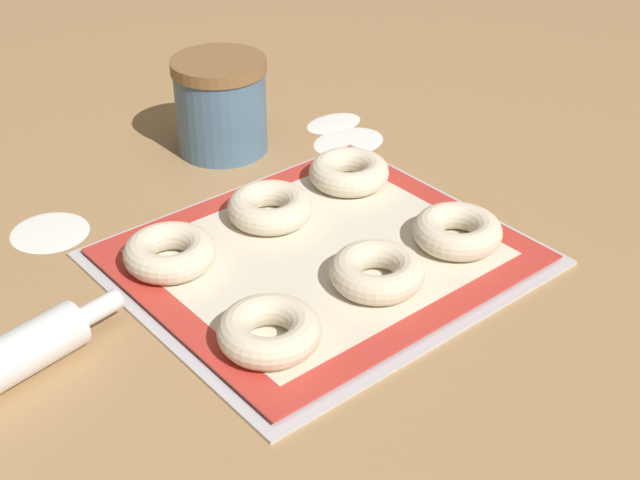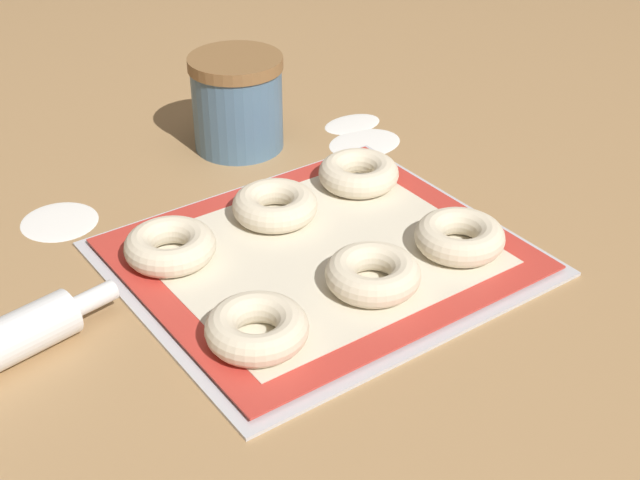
% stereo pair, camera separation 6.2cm
% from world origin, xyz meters
% --- Properties ---
extents(ground_plane, '(2.80, 2.80, 0.00)m').
position_xyz_m(ground_plane, '(0.00, 0.00, 0.00)').
color(ground_plane, '#A87F51').
extents(baking_tray, '(0.42, 0.38, 0.01)m').
position_xyz_m(baking_tray, '(-0.00, 0.01, 0.00)').
color(baking_tray, silver).
rests_on(baking_tray, ground_plane).
extents(baking_mat, '(0.40, 0.35, 0.00)m').
position_xyz_m(baking_mat, '(-0.00, 0.01, 0.01)').
color(baking_mat, red).
rests_on(baking_mat, baking_tray).
extents(bagel_front_left, '(0.10, 0.10, 0.03)m').
position_xyz_m(bagel_front_left, '(-0.14, -0.08, 0.03)').
color(bagel_front_left, beige).
rests_on(bagel_front_left, baking_mat).
extents(bagel_front_center, '(0.10, 0.10, 0.03)m').
position_xyz_m(bagel_front_center, '(0.01, -0.07, 0.03)').
color(bagel_front_center, beige).
rests_on(bagel_front_center, baking_mat).
extents(bagel_front_right, '(0.10, 0.10, 0.03)m').
position_xyz_m(bagel_front_right, '(0.13, -0.07, 0.03)').
color(bagel_front_right, beige).
rests_on(bagel_front_right, baking_mat).
extents(bagel_back_left, '(0.10, 0.10, 0.03)m').
position_xyz_m(bagel_back_left, '(-0.14, 0.10, 0.03)').
color(bagel_back_left, beige).
rests_on(bagel_back_left, baking_mat).
extents(bagel_back_center, '(0.10, 0.10, 0.03)m').
position_xyz_m(bagel_back_center, '(-0.00, 0.11, 0.03)').
color(bagel_back_center, beige).
rests_on(bagel_back_center, baking_mat).
extents(bagel_back_right, '(0.10, 0.10, 0.03)m').
position_xyz_m(bagel_back_right, '(0.13, 0.11, 0.03)').
color(bagel_back_right, beige).
rests_on(bagel_back_right, baking_mat).
extents(flour_canister, '(0.13, 0.13, 0.13)m').
position_xyz_m(flour_canister, '(0.07, 0.31, 0.06)').
color(flour_canister, slate).
rests_on(flour_canister, ground_plane).
extents(flour_patch_near, '(0.11, 0.08, 0.00)m').
position_xyz_m(flour_patch_near, '(0.22, 0.21, 0.00)').
color(flour_patch_near, white).
rests_on(flour_patch_near, ground_plane).
extents(flour_patch_far, '(0.09, 0.09, 0.00)m').
position_xyz_m(flour_patch_far, '(-0.20, 0.26, 0.00)').
color(flour_patch_far, white).
rests_on(flour_patch_far, ground_plane).
extents(flour_patch_side, '(0.09, 0.06, 0.00)m').
position_xyz_m(flour_patch_side, '(0.24, 0.27, 0.00)').
color(flour_patch_side, white).
rests_on(flour_patch_side, ground_plane).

